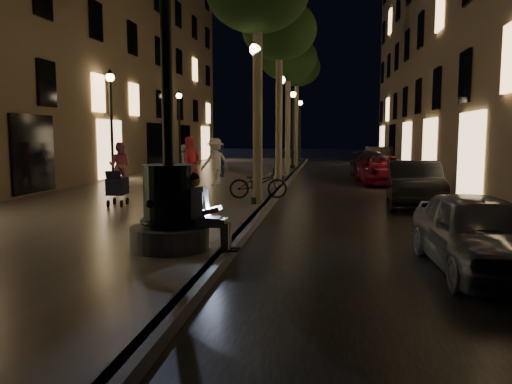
% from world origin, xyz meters
% --- Properties ---
extents(ground, '(120.00, 120.00, 0.00)m').
position_xyz_m(ground, '(0.00, 15.00, 0.00)').
color(ground, black).
rests_on(ground, ground).
extents(cobble_lane, '(6.00, 45.00, 0.02)m').
position_xyz_m(cobble_lane, '(3.00, 15.00, 0.01)').
color(cobble_lane, black).
rests_on(cobble_lane, ground).
extents(promenade, '(8.00, 45.00, 0.20)m').
position_xyz_m(promenade, '(-4.00, 15.00, 0.10)').
color(promenade, '#605B55').
rests_on(promenade, ground).
extents(curb_strip, '(0.25, 45.00, 0.20)m').
position_xyz_m(curb_strip, '(0.00, 15.00, 0.10)').
color(curb_strip, '#59595B').
rests_on(curb_strip, ground).
extents(building_left, '(8.00, 36.00, 15.00)m').
position_xyz_m(building_left, '(-12.00, 18.00, 7.50)').
color(building_left, '#746548').
rests_on(building_left, ground).
extents(fountain_lamppost, '(1.40, 1.40, 5.21)m').
position_xyz_m(fountain_lamppost, '(-1.00, 2.00, 1.21)').
color(fountain_lamppost, '#59595B').
rests_on(fountain_lamppost, promenade).
extents(seated_man_laptop, '(1.00, 0.34, 1.37)m').
position_xyz_m(seated_man_laptop, '(-0.39, 2.00, 0.92)').
color(seated_man_laptop, gray).
rests_on(seated_man_laptop, promenade).
extents(tree_second, '(3.00, 3.00, 7.40)m').
position_xyz_m(tree_second, '(-0.20, 14.00, 6.33)').
color(tree_second, '#6B604C').
rests_on(tree_second, promenade).
extents(tree_third, '(3.00, 3.00, 7.20)m').
position_xyz_m(tree_third, '(-0.30, 20.00, 6.14)').
color(tree_third, '#6B604C').
rests_on(tree_third, promenade).
extents(tree_far, '(3.00, 3.00, 7.50)m').
position_xyz_m(tree_far, '(-0.22, 26.00, 6.43)').
color(tree_far, '#6B604C').
rests_on(tree_far, promenade).
extents(lamp_curb_a, '(0.36, 0.36, 4.81)m').
position_xyz_m(lamp_curb_a, '(-0.30, 8.00, 3.24)').
color(lamp_curb_a, black).
rests_on(lamp_curb_a, promenade).
extents(lamp_curb_b, '(0.36, 0.36, 4.81)m').
position_xyz_m(lamp_curb_b, '(-0.30, 16.00, 3.24)').
color(lamp_curb_b, black).
rests_on(lamp_curb_b, promenade).
extents(lamp_curb_c, '(0.36, 0.36, 4.81)m').
position_xyz_m(lamp_curb_c, '(-0.30, 24.00, 3.24)').
color(lamp_curb_c, black).
rests_on(lamp_curb_c, promenade).
extents(lamp_curb_d, '(0.36, 0.36, 4.81)m').
position_xyz_m(lamp_curb_d, '(-0.30, 32.00, 3.24)').
color(lamp_curb_d, black).
rests_on(lamp_curb_d, promenade).
extents(lamp_left_b, '(0.36, 0.36, 4.81)m').
position_xyz_m(lamp_left_b, '(-7.40, 14.00, 3.24)').
color(lamp_left_b, black).
rests_on(lamp_left_b, promenade).
extents(lamp_left_c, '(0.36, 0.36, 4.81)m').
position_xyz_m(lamp_left_c, '(-7.40, 24.00, 3.24)').
color(lamp_left_c, black).
rests_on(lamp_left_c, promenade).
extents(stroller, '(0.57, 1.12, 1.13)m').
position_xyz_m(stroller, '(-4.14, 6.96, 0.77)').
color(stroller, black).
rests_on(stroller, promenade).
extents(car_front, '(1.67, 3.86, 1.30)m').
position_xyz_m(car_front, '(4.19, 1.92, 0.65)').
color(car_front, '#96979D').
rests_on(car_front, ground).
extents(car_second, '(1.83, 4.42, 1.42)m').
position_xyz_m(car_second, '(4.43, 9.35, 0.71)').
color(car_second, black).
rests_on(car_second, ground).
extents(car_third, '(2.40, 4.71, 1.27)m').
position_xyz_m(car_third, '(4.33, 16.58, 0.64)').
color(car_third, maroon).
rests_on(car_third, ground).
extents(car_rear, '(2.01, 4.74, 1.37)m').
position_xyz_m(car_rear, '(4.00, 20.04, 0.68)').
color(car_rear, '#303136').
rests_on(car_rear, ground).
extents(car_fifth, '(1.64, 4.39, 1.43)m').
position_xyz_m(car_fifth, '(5.20, 27.91, 0.72)').
color(car_fifth, '#AAA9A5').
rests_on(car_fifth, ground).
extents(pedestrian_red, '(0.77, 0.86, 1.96)m').
position_xyz_m(pedestrian_red, '(-2.71, 9.66, 1.18)').
color(pedestrian_red, red).
rests_on(pedestrian_red, promenade).
extents(pedestrian_pink, '(0.91, 0.74, 1.75)m').
position_xyz_m(pedestrian_pink, '(-6.04, 11.59, 1.07)').
color(pedestrian_pink, '#CD6C8C').
rests_on(pedestrian_pink, promenade).
extents(pedestrian_white, '(1.39, 1.34, 1.90)m').
position_xyz_m(pedestrian_white, '(-2.71, 13.29, 1.15)').
color(pedestrian_white, white).
rests_on(pedestrian_white, promenade).
extents(pedestrian_blue, '(0.75, 1.05, 1.65)m').
position_xyz_m(pedestrian_blue, '(-3.28, 17.19, 1.03)').
color(pedestrian_blue, navy).
rests_on(pedestrian_blue, promenade).
extents(pedestrian_dark, '(0.56, 0.80, 1.55)m').
position_xyz_m(pedestrian_dark, '(-5.57, 18.76, 0.97)').
color(pedestrian_dark, '#333338').
rests_on(pedestrian_dark, promenade).
extents(bicycle, '(1.92, 0.94, 0.96)m').
position_xyz_m(bicycle, '(-0.40, 9.23, 0.68)').
color(bicycle, black).
rests_on(bicycle, promenade).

